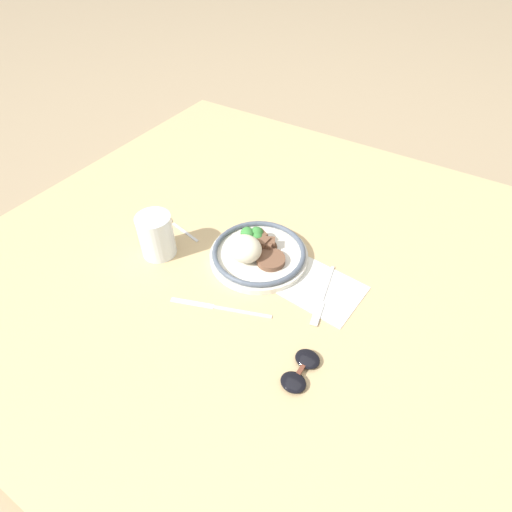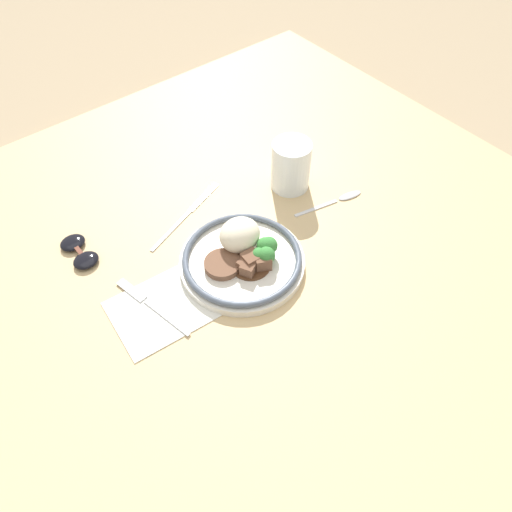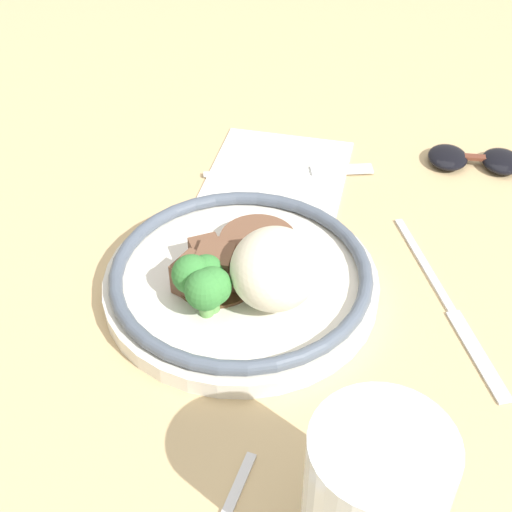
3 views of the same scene
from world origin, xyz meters
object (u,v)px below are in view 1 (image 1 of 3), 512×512
at_px(fork, 322,300).
at_px(knife, 216,307).
at_px(sunglasses, 301,370).
at_px(spoon, 170,221).
at_px(juice_glass, 157,237).
at_px(plate, 257,252).

distance_m(fork, knife, 0.23).
bearing_deg(knife, fork, -163.02).
xyz_separation_m(fork, sunglasses, (-0.04, 0.18, 0.00)).
bearing_deg(fork, spoon, -105.45).
xyz_separation_m(juice_glass, fork, (-0.40, -0.07, -0.05)).
distance_m(fork, spoon, 0.46).
relative_size(juice_glass, sunglasses, 1.10).
height_order(knife, sunglasses, sunglasses).
height_order(juice_glass, sunglasses, juice_glass).
distance_m(plate, fork, 0.19).
distance_m(juice_glass, knife, 0.23).
relative_size(knife, sunglasses, 2.16).
bearing_deg(knife, spoon, -51.40).
xyz_separation_m(juice_glass, knife, (-0.22, 0.07, -0.05)).
distance_m(plate, juice_glass, 0.24).
xyz_separation_m(plate, juice_glass, (0.21, 0.11, 0.03)).
relative_size(plate, knife, 1.10).
bearing_deg(plate, fork, 168.69).
xyz_separation_m(knife, spoon, (0.27, -0.17, 0.00)).
relative_size(juice_glass, knife, 0.51).
height_order(spoon, sunglasses, sunglasses).
xyz_separation_m(knife, sunglasses, (-0.22, 0.04, 0.01)).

